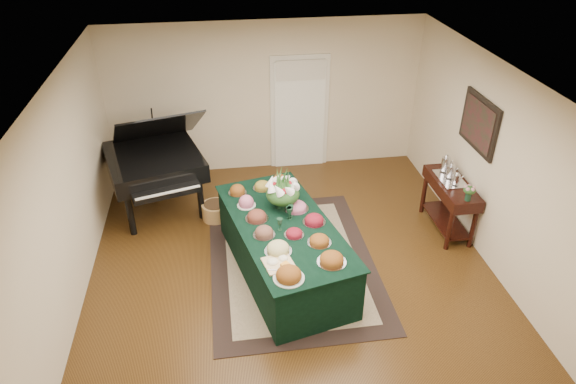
{
  "coord_description": "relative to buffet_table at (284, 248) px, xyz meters",
  "views": [
    {
      "loc": [
        -0.85,
        -5.51,
        4.66
      ],
      "look_at": [
        0.0,
        0.3,
        1.05
      ],
      "focal_mm": 32.0,
      "sensor_mm": 36.0,
      "label": 1
    }
  ],
  "objects": [
    {
      "name": "tea_service",
      "position": [
        2.61,
        0.78,
        0.54
      ],
      "size": [
        0.34,
        0.58,
        0.3
      ],
      "color": "silver",
      "rests_on": "mahogany_sideboard"
    },
    {
      "name": "mahogany_sideboard",
      "position": [
        2.61,
        0.65,
        0.23
      ],
      "size": [
        0.45,
        1.17,
        0.82
      ],
      "color": "black",
      "rests_on": "ground"
    },
    {
      "name": "pink_bouquet",
      "position": [
        2.61,
        0.16,
        0.58
      ],
      "size": [
        0.19,
        0.19,
        0.24
      ],
      "color": "#133120",
      "rests_on": "mahogany_sideboard"
    },
    {
      "name": "kitchen_doorway",
      "position": [
        0.71,
        3.04,
        0.62
      ],
      "size": [
        1.05,
        0.07,
        2.1
      ],
      "color": "silver",
      "rests_on": "ground"
    },
    {
      "name": "ground",
      "position": [
        0.11,
        0.07,
        -0.4
      ],
      "size": [
        6.0,
        6.0,
        0.0
      ],
      "primitive_type": "plane",
      "color": "black",
      "rests_on": "ground"
    },
    {
      "name": "green_goblets",
      "position": [
        0.06,
        0.06,
        0.49
      ],
      "size": [
        0.26,
        0.36,
        0.18
      ],
      "color": "#133120",
      "rests_on": "buffet_table"
    },
    {
      "name": "wicker_basket",
      "position": [
        -0.9,
        1.44,
        -0.27
      ],
      "size": [
        0.42,
        0.42,
        0.26
      ],
      "primitive_type": "cylinder",
      "color": "#AB7D45",
      "rests_on": "ground"
    },
    {
      "name": "wall_painting",
      "position": [
        2.83,
        0.65,
        1.35
      ],
      "size": [
        0.05,
        0.95,
        0.75
      ],
      "color": "black",
      "rests_on": "ground"
    },
    {
      "name": "area_rug",
      "position": [
        0.14,
        0.19,
        -0.39
      ],
      "size": [
        2.29,
        3.2,
        0.01
      ],
      "color": "black",
      "rests_on": "ground"
    },
    {
      "name": "grand_piano",
      "position": [
        -1.78,
        1.9,
        0.46
      ],
      "size": [
        1.76,
        1.95,
        1.72
      ],
      "color": "black",
      "rests_on": "ground"
    },
    {
      "name": "buffet_table",
      "position": [
        0.0,
        0.0,
        0.0
      ],
      "size": [
        1.72,
        2.73,
        0.8
      ],
      "color": "black",
      "rests_on": "ground"
    },
    {
      "name": "cutting_board",
      "position": [
        -0.17,
        -0.79,
        0.43
      ],
      "size": [
        0.4,
        0.4,
        0.1
      ],
      "color": "tan",
      "rests_on": "buffet_table"
    },
    {
      "name": "food_platters",
      "position": [
        0.0,
        -0.03,
        0.44
      ],
      "size": [
        1.31,
        2.43,
        0.12
      ],
      "color": "silver",
      "rests_on": "buffet_table"
    },
    {
      "name": "floral_centerpiece",
      "position": [
        0.05,
        0.39,
        0.67
      ],
      "size": [
        0.48,
        0.48,
        0.48
      ],
      "color": "#133120",
      "rests_on": "buffet_table"
    }
  ]
}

